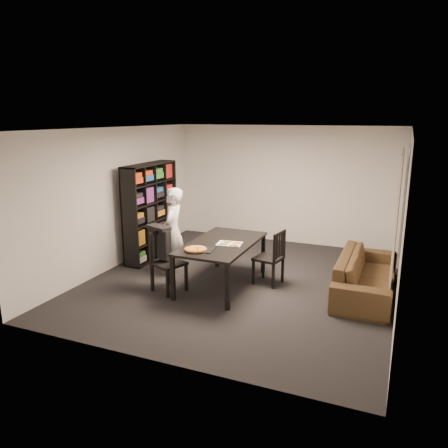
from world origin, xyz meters
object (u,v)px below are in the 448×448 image
at_px(person, 173,232).
at_px(chair_left, 165,257).
at_px(chair_right, 273,254).
at_px(baking_tray, 201,249).
at_px(dining_table, 222,246).
at_px(bookshelf, 151,211).
at_px(pepperoni_pizza, 196,249).
at_px(sofa, 366,274).

bearing_deg(person, chair_left, 6.69).
height_order(chair_right, baking_tray, chair_right).
height_order(dining_table, baking_tray, baking_tray).
relative_size(dining_table, baking_tray, 4.56).
distance_m(chair_left, person, 0.77).
bearing_deg(bookshelf, pepperoni_pizza, -40.44).
relative_size(bookshelf, pepperoni_pizza, 5.43).
xyz_separation_m(dining_table, person, (-1.02, 0.18, 0.10)).
relative_size(person, baking_tray, 3.95).
distance_m(dining_table, pepperoni_pizza, 0.62).
relative_size(baking_tray, pepperoni_pizza, 1.14).
bearing_deg(dining_table, person, 169.77).
distance_m(bookshelf, chair_right, 2.76).
xyz_separation_m(baking_tray, pepperoni_pizza, (-0.06, -0.08, 0.02)).
height_order(baking_tray, pepperoni_pizza, pepperoni_pizza).
distance_m(dining_table, person, 1.04).
relative_size(bookshelf, chair_left, 1.93).
bearing_deg(pepperoni_pizza, chair_right, 44.85).
xyz_separation_m(bookshelf, pepperoni_pizza, (1.71, -1.46, -0.16)).
xyz_separation_m(chair_left, chair_right, (1.57, 0.90, -0.03)).
distance_m(dining_table, sofa, 2.38).
xyz_separation_m(bookshelf, person, (0.88, -0.70, -0.16)).
relative_size(person, pepperoni_pizza, 4.52).
distance_m(baking_tray, sofa, 2.69).
xyz_separation_m(chair_right, pepperoni_pizza, (-0.97, -0.97, 0.25)).
xyz_separation_m(chair_right, sofa, (1.50, 0.21, -0.22)).
distance_m(chair_right, baking_tray, 1.30).
distance_m(bookshelf, baking_tray, 2.25).
xyz_separation_m(pepperoni_pizza, sofa, (2.47, 1.18, -0.47)).
bearing_deg(person, dining_table, 68.05).
relative_size(bookshelf, dining_table, 1.04).
height_order(chair_left, baking_tray, chair_left).
relative_size(chair_left, pepperoni_pizza, 2.81).
distance_m(bookshelf, pepperoni_pizza, 2.26).
height_order(chair_right, pepperoni_pizza, chair_right).
bearing_deg(chair_left, pepperoni_pizza, -75.95).
bearing_deg(sofa, person, 97.13).
relative_size(dining_table, person, 1.15).
height_order(dining_table, chair_left, chair_left).
relative_size(bookshelf, sofa, 0.87).
height_order(chair_left, chair_right, chair_left).
xyz_separation_m(chair_right, baking_tray, (-0.92, -0.89, 0.23)).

